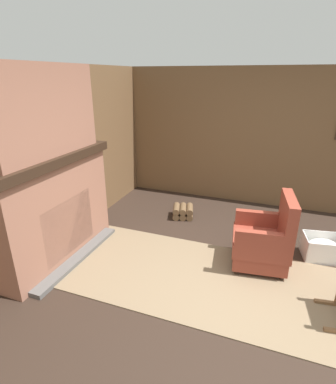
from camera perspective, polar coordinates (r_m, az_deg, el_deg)
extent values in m
plane|color=#2D2119|center=(3.56, 16.34, -19.38)|extent=(14.00, 14.00, 0.00)
cube|color=brown|center=(4.06, -24.32, 4.30)|extent=(0.06, 6.12, 2.43)
cube|color=brown|center=(5.63, 20.22, 9.22)|extent=(6.12, 0.06, 2.43)
cube|color=#93604C|center=(4.10, -20.73, -3.63)|extent=(0.41, 1.78, 1.28)
cube|color=black|center=(4.06, -18.65, -6.10)|extent=(0.08, 0.93, 0.72)
cube|color=#565451|center=(4.21, -16.61, -11.84)|extent=(0.16, 1.60, 0.06)
cube|color=black|center=(3.87, -22.07, 5.76)|extent=(0.51, 1.88, 0.11)
cube|color=#93604C|center=(3.77, -23.28, 14.00)|extent=(0.36, 1.57, 1.02)
cube|color=#7A664C|center=(3.75, 7.31, -16.08)|extent=(3.70, 1.55, 0.01)
cube|color=brown|center=(4.04, 16.90, -10.96)|extent=(0.71, 0.70, 0.24)
cube|color=brown|center=(3.96, 17.14, -9.12)|extent=(0.75, 0.73, 0.18)
cube|color=brown|center=(3.83, 21.82, -4.72)|extent=(0.21, 0.66, 0.54)
cube|color=brown|center=(3.62, 17.39, -8.72)|extent=(0.61, 0.17, 0.20)
cube|color=brown|center=(4.12, 16.93, -4.87)|extent=(0.61, 0.17, 0.20)
cylinder|color=#332319|center=(3.88, 12.80, -14.59)|extent=(0.06, 0.06, 0.06)
cylinder|color=#332319|center=(4.32, 12.91, -10.58)|extent=(0.06, 0.06, 0.06)
cylinder|color=#332319|center=(3.94, 20.88, -15.03)|extent=(0.06, 0.06, 0.06)
cylinder|color=#332319|center=(4.37, 20.07, -11.04)|extent=(0.06, 0.06, 0.06)
cylinder|color=brown|center=(5.15, 1.59, -4.20)|extent=(0.20, 0.34, 0.11)
cylinder|color=brown|center=(5.14, 2.86, -4.24)|extent=(0.20, 0.34, 0.11)
cylinder|color=brown|center=(5.14, 4.12, -4.27)|extent=(0.20, 0.34, 0.11)
cylinder|color=brown|center=(5.10, 1.61, -3.23)|extent=(0.20, 0.34, 0.11)
cylinder|color=brown|center=(5.10, 2.88, -3.26)|extent=(0.20, 0.34, 0.11)
cylinder|color=brown|center=(5.10, 4.15, -3.30)|extent=(0.20, 0.34, 0.11)
cube|color=white|center=(4.58, 27.13, -10.94)|extent=(0.55, 0.45, 0.01)
cube|color=white|center=(4.45, 24.47, -9.31)|extent=(0.08, 0.37, 0.30)
cube|color=white|center=(4.67, 26.86, -8.26)|extent=(0.48, 0.09, 0.30)
cube|color=white|center=(4.37, 28.06, -10.57)|extent=(0.48, 0.09, 0.30)
ellipsoid|color=white|center=(4.51, 27.47, -9.21)|extent=(0.44, 0.36, 0.18)
ellipsoid|color=#B24C42|center=(3.54, -28.07, 5.10)|extent=(0.10, 0.10, 0.09)
cylinder|color=white|center=(3.51, -28.42, 7.01)|extent=(0.05, 0.05, 0.16)
cube|color=brown|center=(3.95, -21.66, 8.09)|extent=(0.13, 0.21, 0.15)
cube|color=silver|center=(3.91, -20.91, 8.17)|extent=(0.01, 0.04, 0.02)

